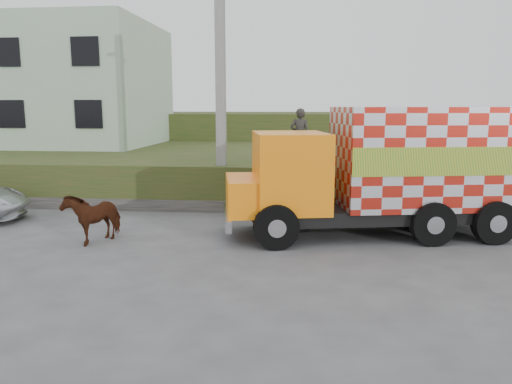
# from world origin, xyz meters

# --- Properties ---
(ground) EXTENTS (120.00, 120.00, 0.00)m
(ground) POSITION_xyz_m (0.00, 0.00, 0.00)
(ground) COLOR #474749
(ground) RESTS_ON ground
(embankment) EXTENTS (40.00, 12.00, 1.50)m
(embankment) POSITION_xyz_m (0.00, 10.00, 0.75)
(embankment) COLOR #254316
(embankment) RESTS_ON ground
(embankment_far) EXTENTS (40.00, 12.00, 3.00)m
(embankment_far) POSITION_xyz_m (0.00, 22.00, 1.50)
(embankment_far) COLOR #254316
(embankment_far) RESTS_ON ground
(retaining_strip) EXTENTS (16.00, 0.50, 0.40)m
(retaining_strip) POSITION_xyz_m (-2.00, 4.20, 0.20)
(retaining_strip) COLOR #595651
(retaining_strip) RESTS_ON ground
(building) EXTENTS (10.00, 8.00, 6.00)m
(building) POSITION_xyz_m (-11.00, 13.00, 4.50)
(building) COLOR #A6BDA1
(building) RESTS_ON embankment
(utility_pole) EXTENTS (1.20, 0.30, 8.00)m
(utility_pole) POSITION_xyz_m (-1.00, 4.60, 4.08)
(utility_pole) COLOR gray
(utility_pole) RESTS_ON ground
(cargo_truck) EXTENTS (7.98, 3.87, 3.42)m
(cargo_truck) POSITION_xyz_m (3.95, 1.76, 1.76)
(cargo_truck) COLOR black
(cargo_truck) RESTS_ON ground
(cow) EXTENTS (1.24, 1.70, 1.30)m
(cow) POSITION_xyz_m (-3.59, 0.29, 0.65)
(cow) COLOR #351D0D
(cow) RESTS_ON ground
(pedestrian) EXTENTS (0.72, 0.51, 1.87)m
(pedestrian) POSITION_xyz_m (1.57, 5.67, 2.44)
(pedestrian) COLOR #2C2927
(pedestrian) RESTS_ON embankment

